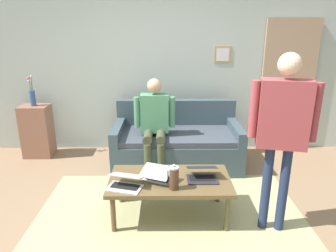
{
  "coord_description": "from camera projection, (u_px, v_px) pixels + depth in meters",
  "views": [
    {
      "loc": [
        0.03,
        2.64,
        1.94
      ],
      "look_at": [
        -0.01,
        -0.85,
        0.8
      ],
      "focal_mm": 32.92,
      "sensor_mm": 36.0,
      "label": 1
    }
  ],
  "objects": [
    {
      "name": "flower_vase",
      "position": [
        32.0,
        95.0,
        4.54
      ],
      "size": [
        0.08,
        0.09,
        0.45
      ],
      "color": "#32538B",
      "rests_on": "side_shelf"
    },
    {
      "name": "back_wall",
      "position": [
        167.0,
        65.0,
        4.78
      ],
      "size": [
        7.04,
        0.11,
        2.7
      ],
      "color": "#ADBAB1",
      "rests_on": "ground_plane"
    },
    {
      "name": "laptop_left",
      "position": [
        158.0,
        176.0,
        3.15
      ],
      "size": [
        0.39,
        0.39,
        0.15
      ],
      "color": "silver",
      "rests_on": "coffee_table"
    },
    {
      "name": "couch",
      "position": [
        177.0,
        144.0,
        4.47
      ],
      "size": [
        1.78,
        0.92,
        0.88
      ],
      "color": "#394A53",
      "rests_on": "ground_plane"
    },
    {
      "name": "laptop_right",
      "position": [
        125.0,
        183.0,
        3.01
      ],
      "size": [
        0.39,
        0.34,
        0.14
      ],
      "color": "silver",
      "rests_on": "coffee_table"
    },
    {
      "name": "interior_door",
      "position": [
        287.0,
        87.0,
        4.81
      ],
      "size": [
        0.82,
        0.09,
        2.05
      ],
      "color": "tan",
      "rests_on": "ground_plane"
    },
    {
      "name": "area_rug",
      "position": [
        170.0,
        220.0,
        3.22
      ],
      "size": [
        2.85,
        2.01,
        0.01
      ],
      "primitive_type": "cube",
      "color": "tan",
      "rests_on": "ground_plane"
    },
    {
      "name": "coffee_table",
      "position": [
        170.0,
        182.0,
        3.19
      ],
      "size": [
        1.25,
        0.68,
        0.43
      ],
      "color": "brown",
      "rests_on": "ground_plane"
    },
    {
      "name": "ground_plane",
      "position": [
        168.0,
        227.0,
        3.11
      ],
      "size": [
        7.68,
        7.68,
        0.0
      ],
      "primitive_type": "plane",
      "color": "#8E7053"
    },
    {
      "name": "french_press",
      "position": [
        174.0,
        178.0,
        2.95
      ],
      "size": [
        0.11,
        0.09,
        0.26
      ],
      "color": "#4C3323",
      "rests_on": "coffee_table"
    },
    {
      "name": "laptop_center",
      "position": [
        202.0,
        175.0,
        3.17
      ],
      "size": [
        0.32,
        0.28,
        0.14
      ],
      "color": "#28282D",
      "rests_on": "coffee_table"
    },
    {
      "name": "person_seated",
      "position": [
        155.0,
        121.0,
        4.12
      ],
      "size": [
        0.55,
        0.51,
        1.28
      ],
      "color": "#42482F",
      "rests_on": "ground_plane"
    },
    {
      "name": "side_shelf",
      "position": [
        37.0,
        131.0,
        4.71
      ],
      "size": [
        0.42,
        0.32,
        0.8
      ],
      "color": "#915F4A",
      "rests_on": "ground_plane"
    },
    {
      "name": "person_standing",
      "position": [
        283.0,
        123.0,
        2.76
      ],
      "size": [
        0.6,
        0.28,
        1.73
      ],
      "color": "#212E4D",
      "rests_on": "ground_plane"
    }
  ]
}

